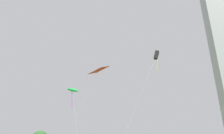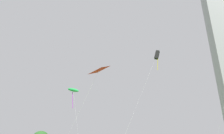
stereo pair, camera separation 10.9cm
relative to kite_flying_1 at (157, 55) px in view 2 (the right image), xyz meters
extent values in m
cylinder|color=silver|center=(-4.16, -3.28, -11.05)|extent=(8.35, 6.60, 22.27)
cube|color=black|center=(0.01, 0.01, 0.08)|extent=(1.31, 1.00, 2.18)
cylinder|color=yellow|center=(0.01, 0.01, -1.85)|extent=(0.45, 0.52, 3.24)
cylinder|color=silver|center=(-16.10, -5.31, -14.92)|extent=(3.83, 2.40, 14.53)
ellipsoid|color=green|center=(-18.01, -4.12, -7.66)|extent=(3.15, 1.19, 1.53)
cylinder|color=purple|center=(-18.01, -4.12, -9.83)|extent=(0.67, 0.59, 3.70)
cylinder|color=silver|center=(-10.82, -16.17, -15.49)|extent=(6.52, 0.25, 13.40)
pyramid|color=red|center=(-7.58, -16.30, -8.75)|extent=(3.07, 2.84, 1.39)
camera|label=1|loc=(3.03, -44.69, -20.63)|focal=34.58mm
camera|label=2|loc=(3.13, -44.66, -20.63)|focal=34.58mm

